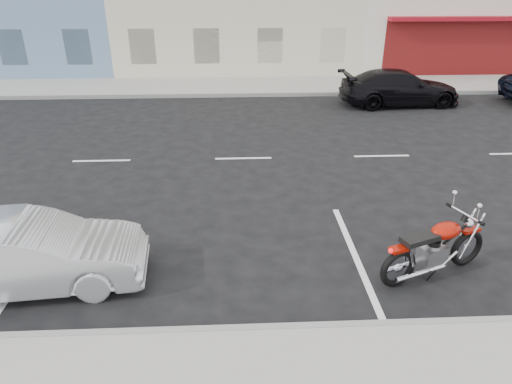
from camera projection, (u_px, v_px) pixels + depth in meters
ground at (313, 157)px, 13.08m from camera, size 120.00×120.00×0.00m
sidewalk_far at (173, 87)px, 20.65m from camera, size 80.00×3.40×0.15m
curb_near at (45, 338)px, 6.56m from camera, size 80.00×0.12×0.16m
curb_far at (168, 96)px, 19.13m from camera, size 80.00×0.12×0.16m
motorcycle at (469, 240)px, 8.11m from camera, size 2.14×1.04×1.13m
sedan_silver at (29, 254)px, 7.52m from camera, size 3.86×1.66×1.24m
car_far at (399, 88)px, 17.91m from camera, size 4.78×2.19×1.36m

